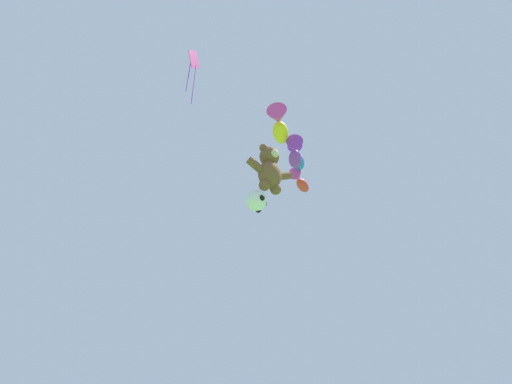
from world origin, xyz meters
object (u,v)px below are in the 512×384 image
fish_kite_crimson (300,181)px  soccer_ball_kite (257,201)px  fish_kite_goldfin (279,125)px  diamond_kite (193,65)px  fish_kite_violet (295,153)px  teddy_bear_kite (270,169)px  fish_kite_cobalt (297,156)px

fish_kite_crimson → soccer_ball_kite: bearing=-143.7°
fish_kite_goldfin → soccer_ball_kite: bearing=-153.8°
fish_kite_crimson → diamond_kite: 10.66m
fish_kite_violet → diamond_kite: (-6.59, -2.15, -0.14)m
soccer_ball_kite → fish_kite_crimson: fish_kite_crimson is taller
fish_kite_goldfin → diamond_kite: bearing=-166.4°
fish_kite_crimson → teddy_bear_kite: bearing=-140.8°
soccer_ball_kite → fish_kite_goldfin: 5.43m
soccer_ball_kite → fish_kite_cobalt: 8.26m
diamond_kite → fish_kite_goldfin: bearing=13.6°
soccer_ball_kite → diamond_kite: bearing=-175.6°
teddy_bear_kite → fish_kite_crimson: size_ratio=0.85×
fish_kite_violet → diamond_kite: 6.93m
soccer_ball_kite → fish_kite_cobalt: size_ratio=0.36×
fish_kite_violet → diamond_kite: bearing=-161.9°
fish_kite_goldfin → fish_kite_cobalt: bearing=36.3°
fish_kite_violet → teddy_bear_kite: bearing=-147.1°
fish_kite_violet → fish_kite_cobalt: size_ratio=0.99×
fish_kite_violet → fish_kite_cobalt: bearing=43.9°
soccer_ball_kite → fish_kite_crimson: (6.46, 4.74, 5.46)m
teddy_bear_kite → fish_kite_goldfin: fish_kite_goldfin is taller
fish_kite_goldfin → fish_kite_crimson: fish_kite_crimson is taller
teddy_bear_kite → fish_kite_crimson: bearing=39.2°
teddy_bear_kite → diamond_kite: bearing=-178.1°
fish_kite_cobalt → fish_kite_crimson: 2.18m
teddy_bear_kite → fish_kite_violet: size_ratio=0.92×
diamond_kite → teddy_bear_kite: bearing=1.9°
fish_kite_cobalt → diamond_kite: (-7.89, -3.41, -1.20)m
fish_kite_goldfin → fish_kite_violet: fish_kite_goldfin is taller
fish_kite_crimson → diamond_kite: size_ratio=0.92×
teddy_bear_kite → fish_kite_crimson: fish_kite_crimson is taller
teddy_bear_kite → fish_kite_crimson: 8.67m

